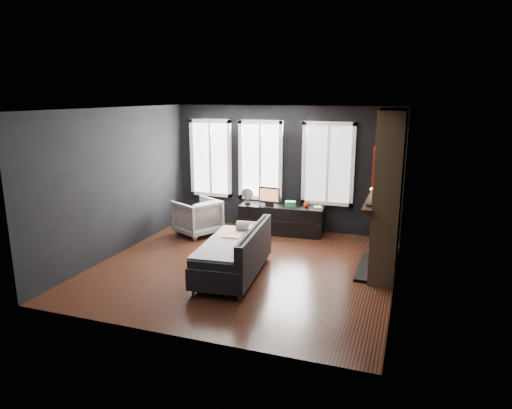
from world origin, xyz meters
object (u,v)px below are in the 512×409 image
(sofa, at_px, (233,251))
(media_console, at_px, (282,219))
(armchair, at_px, (197,215))
(mug, at_px, (307,205))
(monitor, at_px, (269,195))
(book, at_px, (314,202))
(mantel_vase, at_px, (375,188))

(sofa, xyz_separation_m, media_console, (0.10, 2.54, -0.11))
(armchair, bearing_deg, media_console, 139.79)
(armchair, relative_size, mug, 6.81)
(armchair, bearing_deg, mug, 135.28)
(sofa, bearing_deg, mug, 70.70)
(media_console, distance_m, monitor, 0.59)
(media_console, bearing_deg, book, 2.03)
(sofa, xyz_separation_m, armchair, (-1.58, 1.88, 0.00))
(mug, distance_m, mantel_vase, 1.92)
(mug, bearing_deg, mantel_vase, -36.18)
(media_console, bearing_deg, sofa, -95.81)
(media_console, xyz_separation_m, monitor, (-0.27, -0.03, 0.53))
(sofa, relative_size, book, 8.78)
(sofa, bearing_deg, mantel_vase, 30.16)
(book, xyz_separation_m, mantel_vase, (1.32, -1.12, 0.60))
(mantel_vase, bearing_deg, media_console, 152.20)
(armchair, relative_size, book, 3.79)
(media_console, relative_size, book, 8.05)
(mug, bearing_deg, media_console, -178.29)
(mantel_vase, bearing_deg, mug, 143.82)
(sofa, relative_size, monitor, 3.93)
(sofa, xyz_separation_m, mantel_vase, (2.10, 1.49, 0.90))
(monitor, bearing_deg, sofa, -80.07)
(mantel_vase, bearing_deg, sofa, -144.52)
(media_console, xyz_separation_m, mantel_vase, (1.99, -1.05, 1.02))
(book, bearing_deg, media_console, -174.48)
(armchair, relative_size, media_console, 0.47)
(media_console, bearing_deg, mug, -1.77)
(monitor, bearing_deg, mug, 9.19)
(sofa, height_order, mantel_vase, mantel_vase)
(armchair, distance_m, book, 2.49)
(monitor, bearing_deg, armchair, -149.44)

